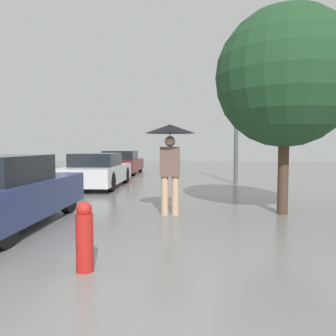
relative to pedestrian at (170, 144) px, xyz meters
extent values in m
plane|color=slate|center=(0.30, -4.08, -1.49)|extent=(60.00, 60.00, 0.00)
cylinder|color=tan|center=(-0.11, 0.00, -1.08)|extent=(0.15, 0.15, 0.82)
cylinder|color=tan|center=(0.11, 0.00, -1.08)|extent=(0.15, 0.15, 0.82)
cube|color=brown|center=(0.00, 0.00, -0.36)|extent=(0.41, 0.24, 0.62)
sphere|color=tan|center=(0.00, 0.00, 0.06)|extent=(0.22, 0.22, 0.22)
cylinder|color=#515456|center=(0.00, 0.00, -0.09)|extent=(0.02, 0.02, 0.65)
cone|color=black|center=(0.00, 0.00, 0.32)|extent=(1.04, 1.04, 0.18)
cylinder|color=black|center=(-2.23, 0.13, -1.16)|extent=(0.18, 0.67, 0.67)
cylinder|color=black|center=(-2.23, -2.41, -1.16)|extent=(0.18, 0.67, 0.67)
cube|color=silver|center=(-2.84, 4.73, -1.02)|extent=(1.72, 4.06, 0.59)
cube|color=black|center=(-2.84, 4.53, -0.51)|extent=(1.46, 1.83, 0.45)
cylinder|color=black|center=(-3.62, 5.99, -1.17)|extent=(0.18, 0.63, 0.63)
cylinder|color=black|center=(-2.07, 5.99, -1.17)|extent=(0.18, 0.63, 0.63)
cylinder|color=black|center=(-3.62, 3.47, -1.17)|extent=(0.18, 0.63, 0.63)
cylinder|color=black|center=(-2.07, 3.47, -1.17)|extent=(0.18, 0.63, 0.63)
cube|color=maroon|center=(-3.14, 10.43, -1.02)|extent=(1.88, 3.88, 0.60)
cube|color=black|center=(-3.14, 10.24, -0.50)|extent=(1.60, 1.74, 0.46)
cylinder|color=black|center=(-3.99, 11.63, -1.19)|extent=(0.18, 0.61, 0.61)
cylinder|color=black|center=(-2.30, 11.63, -1.19)|extent=(0.18, 0.61, 0.61)
cylinder|color=black|center=(-3.99, 9.23, -1.19)|extent=(0.18, 0.61, 0.61)
cylinder|color=black|center=(-2.30, 9.23, -1.19)|extent=(0.18, 0.61, 0.61)
cylinder|color=#473323|center=(2.40, 0.24, -0.45)|extent=(0.22, 0.22, 2.08)
sphere|color=#1E4223|center=(2.40, 0.24, 1.39)|extent=(2.91, 2.91, 2.91)
cylinder|color=#515456|center=(2.25, 5.93, 0.73)|extent=(0.16, 0.16, 4.44)
sphere|color=beige|center=(2.25, 5.93, 3.04)|extent=(0.27, 0.27, 0.27)
cylinder|color=#B21E19|center=(-0.82, -3.18, -1.15)|extent=(0.20, 0.20, 0.67)
sphere|color=#B21E19|center=(-0.82, -3.18, -0.77)|extent=(0.18, 0.18, 0.18)
camera|label=1|loc=(0.35, -6.83, -0.05)|focal=35.00mm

